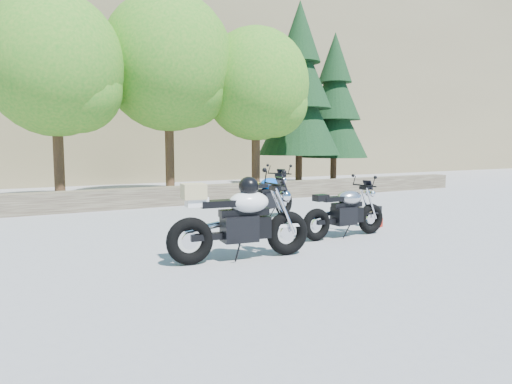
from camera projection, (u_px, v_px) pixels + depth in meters
ground at (275, 242)px, 7.61m from camera, size 90.00×90.00×0.00m
stone_wall at (168, 196)px, 12.35m from camera, size 22.00×0.55×0.50m
hillside at (104, 63)px, 32.55m from camera, size 80.00×30.00×15.00m
tree_decid_left at (59, 70)px, 12.24m from camera, size 3.67×3.67×5.62m
tree_decid_mid at (172, 67)px, 14.17m from camera, size 4.08×4.08×6.24m
tree_decid_right at (259, 89)px, 15.08m from camera, size 3.54×3.54×5.41m
conifer_near at (299, 91)px, 17.38m from camera, size 3.17×3.17×7.06m
conifer_far at (334, 106)px, 19.02m from camera, size 2.82×2.82×6.27m
silver_bike at (345, 212)px, 8.02m from camera, size 1.81×0.57×0.91m
white_bike at (240, 219)px, 6.40m from camera, size 2.13×0.67×1.18m
blue_bike at (267, 197)px, 9.97m from camera, size 1.86×0.99×1.00m
backpack at (374, 217)px, 9.07m from camera, size 0.36×0.34×0.41m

